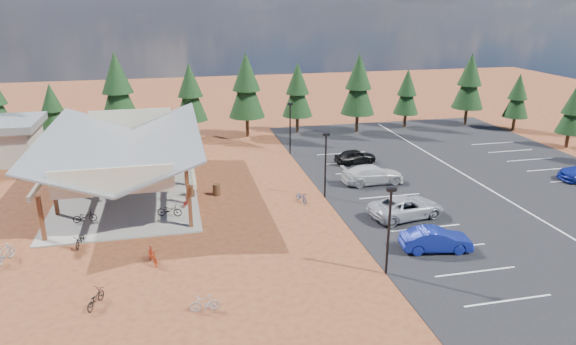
% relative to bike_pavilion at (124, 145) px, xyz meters
% --- Properties ---
extents(ground, '(140.00, 140.00, 0.00)m').
position_rel_bike_pavilion_xyz_m(ground, '(10.00, -7.00, -3.82)').
color(ground, maroon).
rests_on(ground, ground).
extents(asphalt_lot, '(27.00, 44.00, 0.04)m').
position_rel_bike_pavilion_xyz_m(asphalt_lot, '(28.50, -4.00, -3.80)').
color(asphalt_lot, black).
rests_on(asphalt_lot, ground).
extents(concrete_pad, '(10.60, 18.60, 0.10)m').
position_rel_bike_pavilion_xyz_m(concrete_pad, '(0.00, 0.00, -3.77)').
color(concrete_pad, gray).
rests_on(concrete_pad, ground).
extents(bike_pavilion, '(11.65, 19.40, 4.97)m').
position_rel_bike_pavilion_xyz_m(bike_pavilion, '(0.00, 0.00, 0.00)').
color(bike_pavilion, brown).
rests_on(bike_pavilion, concrete_pad).
extents(lamp_post_0, '(0.50, 0.25, 5.14)m').
position_rel_bike_pavilion_xyz_m(lamp_post_0, '(15.00, -17.00, -0.85)').
color(lamp_post_0, black).
rests_on(lamp_post_0, ground).
extents(lamp_post_1, '(0.50, 0.25, 5.14)m').
position_rel_bike_pavilion_xyz_m(lamp_post_1, '(15.00, -5.00, -0.85)').
color(lamp_post_1, black).
rests_on(lamp_post_1, ground).
extents(lamp_post_2, '(0.50, 0.25, 5.14)m').
position_rel_bike_pavilion_xyz_m(lamp_post_2, '(15.00, 7.00, -0.85)').
color(lamp_post_2, black).
rests_on(lamp_post_2, ground).
extents(trash_bin_0, '(0.60, 0.60, 0.90)m').
position_rel_bike_pavilion_xyz_m(trash_bin_0, '(4.84, -2.66, -3.37)').
color(trash_bin_0, '#452B18').
rests_on(trash_bin_0, ground).
extents(trash_bin_1, '(0.60, 0.60, 0.90)m').
position_rel_bike_pavilion_xyz_m(trash_bin_1, '(6.84, -2.65, -3.37)').
color(trash_bin_1, '#452B18').
rests_on(trash_bin_1, ground).
extents(pine_1, '(2.82, 2.82, 6.58)m').
position_rel_bike_pavilion_xyz_m(pine_1, '(-8.20, 15.56, 0.19)').
color(pine_1, '#382314').
rests_on(pine_1, ground).
extents(pine_2, '(4.13, 4.13, 9.61)m').
position_rel_bike_pavilion_xyz_m(pine_2, '(-1.53, 15.06, 2.05)').
color(pine_2, '#382314').
rests_on(pine_2, ground).
extents(pine_3, '(3.53, 3.53, 8.21)m').
position_rel_bike_pavilion_xyz_m(pine_3, '(5.88, 15.69, 1.19)').
color(pine_3, '#382314').
rests_on(pine_3, ground).
extents(pine_4, '(3.98, 3.98, 9.26)m').
position_rel_bike_pavilion_xyz_m(pine_4, '(11.91, 14.84, 1.83)').
color(pine_4, '#382314').
rests_on(pine_4, ground).
extents(pine_5, '(3.44, 3.44, 8.02)m').
position_rel_bike_pavilion_xyz_m(pine_5, '(17.78, 15.40, 1.07)').
color(pine_5, '#382314').
rests_on(pine_5, ground).
extents(pine_6, '(3.86, 3.86, 8.99)m').
position_rel_bike_pavilion_xyz_m(pine_6, '(24.52, 14.00, 1.67)').
color(pine_6, '#382314').
rests_on(pine_6, ground).
extents(pine_7, '(2.98, 2.98, 6.94)m').
position_rel_bike_pavilion_xyz_m(pine_7, '(30.96, 14.96, 0.41)').
color(pine_7, '#382314').
rests_on(pine_7, ground).
extents(pine_8, '(3.72, 3.72, 8.66)m').
position_rel_bike_pavilion_xyz_m(pine_8, '(38.74, 14.48, 1.46)').
color(pine_8, '#382314').
rests_on(pine_8, ground).
extents(pine_12, '(2.74, 2.74, 6.38)m').
position_rel_bike_pavilion_xyz_m(pine_12, '(43.57, 3.04, 0.06)').
color(pine_12, '#382314').
rests_on(pine_12, ground).
extents(pine_13, '(2.84, 2.84, 6.63)m').
position_rel_bike_pavilion_xyz_m(pine_13, '(42.73, 10.69, 0.22)').
color(pine_13, '#382314').
rests_on(pine_13, ground).
extents(bike_0, '(1.61, 0.67, 0.82)m').
position_rel_bike_pavilion_xyz_m(bike_0, '(-2.47, -6.06, -3.31)').
color(bike_0, black).
rests_on(bike_0, concrete_pad).
extents(bike_1, '(1.76, 0.75, 1.02)m').
position_rel_bike_pavilion_xyz_m(bike_1, '(-1.04, -1.61, -3.21)').
color(bike_1, gray).
rests_on(bike_1, concrete_pad).
extents(bike_2, '(1.89, 1.01, 0.95)m').
position_rel_bike_pavilion_xyz_m(bike_2, '(-1.93, 1.97, -3.25)').
color(bike_2, '#22439C').
rests_on(bike_2, concrete_pad).
extents(bike_3, '(1.73, 0.66, 1.02)m').
position_rel_bike_pavilion_xyz_m(bike_3, '(-3.44, 7.37, -3.22)').
color(bike_3, maroon).
rests_on(bike_3, concrete_pad).
extents(bike_4, '(1.84, 1.03, 0.92)m').
position_rel_bike_pavilion_xyz_m(bike_4, '(3.20, -6.32, -3.27)').
color(bike_4, black).
rests_on(bike_4, concrete_pad).
extents(bike_5, '(1.67, 0.48, 1.00)m').
position_rel_bike_pavilion_xyz_m(bike_5, '(2.40, -0.83, -3.22)').
color(bike_5, '#989CA1').
rests_on(bike_5, concrete_pad).
extents(bike_6, '(1.88, 1.11, 0.93)m').
position_rel_bike_pavilion_xyz_m(bike_6, '(2.79, 3.77, -3.26)').
color(bike_6, navy).
rests_on(bike_6, concrete_pad).
extents(bike_7, '(1.81, 0.64, 1.07)m').
position_rel_bike_pavilion_xyz_m(bike_7, '(2.58, 6.99, -3.19)').
color(bike_7, maroon).
rests_on(bike_7, concrete_pad).
extents(bike_8, '(0.76, 1.68, 0.85)m').
position_rel_bike_pavilion_xyz_m(bike_8, '(-2.29, -9.61, -3.40)').
color(bike_8, black).
rests_on(bike_8, ground).
extents(bike_9, '(1.14, 1.86, 1.08)m').
position_rel_bike_pavilion_xyz_m(bike_9, '(-6.26, -10.82, -3.28)').
color(bike_9, '#91929A').
rests_on(bike_9, ground).
extents(bike_11, '(0.99, 1.80, 1.04)m').
position_rel_bike_pavilion_xyz_m(bike_11, '(2.20, -12.91, -3.30)').
color(bike_11, maroon).
rests_on(bike_11, ground).
extents(bike_12, '(1.11, 1.71, 0.85)m').
position_rel_bike_pavilion_xyz_m(bike_12, '(-0.51, -16.77, -3.40)').
color(bike_12, black).
rests_on(bike_12, ground).
extents(bike_13, '(1.49, 0.45, 0.89)m').
position_rel_bike_pavilion_xyz_m(bike_13, '(4.83, -18.46, -3.38)').
color(bike_13, '#989BA1').
rests_on(bike_13, ground).
extents(bike_14, '(0.94, 1.61, 0.80)m').
position_rel_bike_pavilion_xyz_m(bike_14, '(13.00, -5.54, -3.42)').
color(bike_14, navy).
rests_on(bike_14, ground).
extents(bike_15, '(1.01, 1.54, 0.90)m').
position_rel_bike_pavilion_xyz_m(bike_15, '(4.52, -4.43, -3.37)').
color(bike_15, maroon).
rests_on(bike_15, ground).
extents(car_1, '(4.50, 2.20, 1.42)m').
position_rel_bike_pavilion_xyz_m(car_1, '(19.03, -15.10, -3.07)').
color(car_1, navy).
rests_on(car_1, asphalt_lot).
extents(car_2, '(5.77, 3.40, 1.51)m').
position_rel_bike_pavilion_xyz_m(car_2, '(19.46, -10.01, -3.03)').
color(car_2, '#AAACB3').
rests_on(car_2, asphalt_lot).
extents(car_3, '(5.22, 2.17, 1.51)m').
position_rel_bike_pavilion_xyz_m(car_3, '(19.80, -2.86, -3.03)').
color(car_3, silver).
rests_on(car_3, asphalt_lot).
extents(car_4, '(4.12, 2.18, 1.33)m').
position_rel_bike_pavilion_xyz_m(car_4, '(20.26, 2.65, -3.12)').
color(car_4, black).
rests_on(car_4, asphalt_lot).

